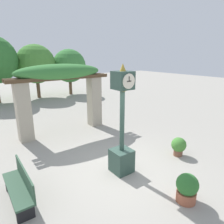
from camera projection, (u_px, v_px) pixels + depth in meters
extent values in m
plane|color=gray|center=(116.00, 170.00, 6.32)|extent=(60.00, 60.00, 0.00)
cube|color=#2D473D|center=(121.00, 161.00, 6.16)|extent=(0.60, 0.60, 0.73)
cylinder|color=#2D473D|center=(122.00, 122.00, 5.81)|extent=(0.14, 0.14, 1.82)
cylinder|color=gold|center=(123.00, 90.00, 5.56)|extent=(0.23, 0.23, 0.04)
cube|color=#2D473D|center=(123.00, 80.00, 5.48)|extent=(0.50, 0.50, 0.50)
cylinder|color=beige|center=(129.00, 81.00, 5.28)|extent=(0.41, 0.02, 0.41)
cylinder|color=beige|center=(117.00, 79.00, 5.68)|extent=(0.41, 0.02, 0.41)
cube|color=black|center=(129.00, 81.00, 5.27)|extent=(0.14, 0.01, 0.02)
cube|color=black|center=(129.00, 79.00, 5.25)|extent=(0.02, 0.01, 0.13)
cone|color=gold|center=(123.00, 67.00, 5.39)|extent=(0.17, 0.17, 0.21)
cube|color=#A89E89|center=(24.00, 112.00, 8.19)|extent=(0.55, 0.55, 2.47)
cube|color=#A89E89|center=(94.00, 102.00, 10.10)|extent=(0.55, 0.55, 2.47)
cube|color=#4C3823|center=(63.00, 78.00, 8.57)|extent=(4.53, 0.10, 0.15)
cube|color=#4C3823|center=(61.00, 78.00, 8.78)|extent=(4.53, 0.10, 0.15)
cube|color=#4C3823|center=(58.00, 77.00, 9.00)|extent=(4.53, 0.10, 0.15)
ellipsoid|color=#387A38|center=(60.00, 72.00, 8.72)|extent=(3.88, 1.15, 0.70)
cylinder|color=#9E563D|center=(186.00, 196.00, 4.94)|extent=(0.48, 0.48, 0.27)
sphere|color=#2D6B2D|center=(187.00, 184.00, 4.85)|extent=(0.54, 0.54, 0.54)
cylinder|color=brown|center=(178.00, 153.00, 7.20)|extent=(0.32, 0.32, 0.23)
sphere|color=#427F33|center=(179.00, 145.00, 7.12)|extent=(0.52, 0.52, 0.52)
cube|color=#2D4C38|center=(18.00, 188.00, 4.81)|extent=(0.42, 1.68, 0.05)
cube|color=#2D4C38|center=(25.00, 176.00, 4.85)|extent=(0.04, 1.68, 0.45)
cube|color=black|center=(13.00, 182.00, 5.39)|extent=(0.38, 0.08, 0.39)
cube|color=black|center=(26.00, 213.00, 4.35)|extent=(0.38, 0.08, 0.39)
cylinder|color=brown|center=(38.00, 88.00, 16.84)|extent=(0.28, 0.28, 1.69)
sphere|color=#427F33|center=(36.00, 64.00, 16.31)|extent=(3.14, 3.14, 3.14)
cylinder|color=brown|center=(70.00, 86.00, 18.30)|extent=(0.28, 0.28, 1.55)
sphere|color=#387A38|center=(69.00, 66.00, 17.80)|extent=(2.92, 2.92, 2.92)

